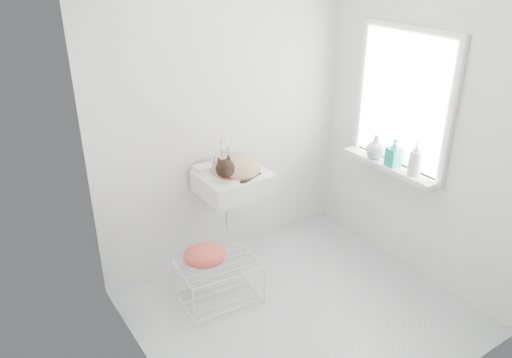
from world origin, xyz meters
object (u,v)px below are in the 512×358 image
wire_rack (219,283)px  bottle_a (413,175)px  bottle_c (374,158)px  bottle_b (392,166)px  sink (233,173)px  cat (235,168)px

wire_rack → bottle_a: bearing=-18.7°
wire_rack → bottle_c: 1.58m
bottle_b → sink: bearing=152.5°
bottle_a → bottle_c: bearing=90.0°
wire_rack → bottle_a: bottle_a is taller
bottle_c → bottle_a: bearing=-90.0°
wire_rack → bottle_a: (1.42, -0.48, 0.70)m
sink → cat: 0.05m
bottle_c → sink: bearing=160.7°
cat → wire_rack: bearing=-146.5°
cat → bottle_b: size_ratio=2.02×
sink → cat: size_ratio=1.16×
bottle_b → bottle_c: 0.19m
wire_rack → bottle_b: (1.42, -0.27, 0.70)m
cat → bottle_c: bearing=-25.7°
sink → wire_rack: bearing=-136.7°
sink → bottle_a: bottle_a is taller
bottle_c → cat: bearing=161.3°
wire_rack → bottle_a: 1.65m
cat → bottle_c: (1.09, -0.37, -0.04)m
sink → wire_rack: 0.83m
bottle_b → cat: bearing=152.9°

